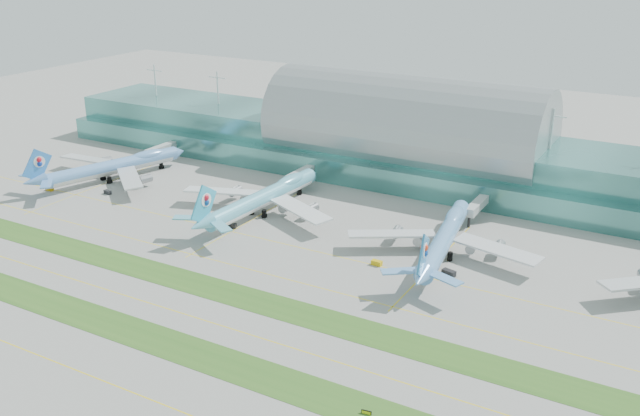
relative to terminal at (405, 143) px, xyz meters
The scene contains 18 objects.
ground 129.58m from the terminal, 90.00° to the right, with size 700.00×700.00×0.00m, color gray.
terminal is the anchor object (origin of this frame).
grass_strip_near 157.43m from the terminal, 90.00° to the right, with size 420.00×12.00×0.08m, color #2D591E.
grass_strip_far 127.58m from the terminal, 90.00° to the right, with size 420.00×12.00×0.08m, color #2D591E.
taxiline_a 177.36m from the terminal, 90.00° to the right, with size 420.00×0.35×0.01m, color yellow.
taxiline_b 143.50m from the terminal, 90.00° to the right, with size 420.00×0.35×0.01m, color yellow.
taxiline_c 111.70m from the terminal, 90.01° to the right, with size 420.00×0.35×0.01m, color yellow.
taxiline_d 89.92m from the terminal, 90.01° to the right, with size 420.00×0.35×0.01m, color yellow.
airliner_a 124.18m from the terminal, 147.39° to the right, with size 61.19×71.01×20.06m.
airliner_b 73.35m from the terminal, 112.08° to the right, with size 66.21×75.25×20.71m.
airliner_c 83.28m from the terminal, 57.66° to the right, with size 62.88×72.02×19.86m.
gse_a 148.90m from the terminal, 142.40° to the right, with size 3.13×1.61×1.37m, color #C1880B.
gse_b 125.29m from the terminal, 138.96° to the right, with size 3.21×1.54×1.53m, color black.
gse_c 93.95m from the terminal, 112.96° to the right, with size 3.12×1.73×1.36m, color black.
gse_d 92.03m from the terminal, 108.89° to the right, with size 3.93×1.99×1.57m, color black.
gse_e 93.94m from the terminal, 71.91° to the right, with size 3.34×1.73×1.53m, color gold.
gse_f 99.52m from the terminal, 58.69° to the right, with size 4.21×2.01×1.81m, color black.
taxiway_sign_east 168.89m from the terminal, 69.44° to the right, with size 2.34×0.55×0.98m.
Camera 1 is at (113.77, -145.60, 97.31)m, focal length 40.00 mm.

